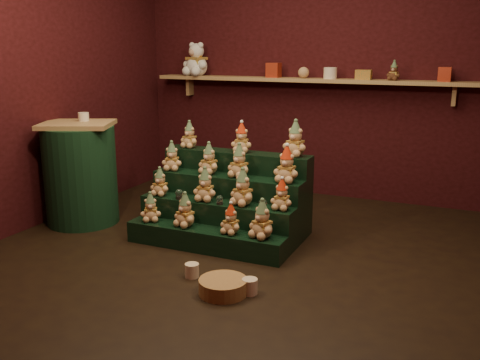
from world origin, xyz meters
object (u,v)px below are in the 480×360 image
at_px(white_bear, 196,55).
at_px(wicker_basket, 223,287).
at_px(snow_globe_c, 263,204).
at_px(side_table, 80,174).
at_px(snow_globe_a, 179,194).
at_px(mug_left, 192,270).
at_px(mug_right, 250,286).
at_px(riser_tier_front, 205,239).
at_px(brown_bear, 394,71).
at_px(snow_globe_b, 220,200).
at_px(mini_christmas_tree, 148,222).

bearing_deg(white_bear, wicker_basket, -44.26).
distance_m(snow_globe_c, side_table, 1.87).
bearing_deg(snow_globe_c, side_table, 179.56).
distance_m(snow_globe_a, mug_left, 0.92).
xyz_separation_m(snow_globe_a, mug_right, (0.99, -0.76, -0.35)).
xyz_separation_m(riser_tier_front, snow_globe_a, (-0.33, 0.16, 0.32)).
bearing_deg(brown_bear, side_table, -134.94).
relative_size(mug_right, brown_bear, 0.56).
relative_size(snow_globe_b, mini_christmas_tree, 0.25).
relative_size(riser_tier_front, snow_globe_a, 15.53).
relative_size(riser_tier_front, mini_christmas_tree, 4.37).
distance_m(snow_globe_a, side_table, 1.09).
bearing_deg(side_table, snow_globe_b, -24.45).
distance_m(snow_globe_a, white_bear, 2.25).
height_order(mug_right, white_bear, white_bear).
height_order(snow_globe_b, mug_left, snow_globe_b).
height_order(snow_globe_b, wicker_basket, snow_globe_b).
bearing_deg(snow_globe_b, mug_right, -51.74).
relative_size(snow_globe_b, side_table, 0.08).
bearing_deg(snow_globe_a, white_bear, 113.48).
height_order(snow_globe_b, white_bear, white_bear).
xyz_separation_m(wicker_basket, white_bear, (-1.60, 2.61, 1.51)).
xyz_separation_m(white_bear, brown_bear, (2.26, 0.00, -0.14)).
xyz_separation_m(snow_globe_a, mug_left, (0.50, -0.69, -0.35)).
xyz_separation_m(snow_globe_c, white_bear, (-1.55, 1.78, 1.15)).
bearing_deg(side_table, snow_globe_a, -24.65).
distance_m(mug_left, wicker_basket, 0.36).
bearing_deg(snow_globe_c, snow_globe_b, 180.00).
bearing_deg(snow_globe_b, side_table, 179.44).
distance_m(mini_christmas_tree, wicker_basket, 1.30).
bearing_deg(mug_left, brown_bear, 68.06).
bearing_deg(white_bear, snow_globe_b, -42.45).
height_order(mini_christmas_tree, white_bear, white_bear).
bearing_deg(snow_globe_c, white_bear, 131.18).
bearing_deg(mini_christmas_tree, snow_globe_a, 25.85).
distance_m(side_table, wicker_basket, 2.14).
height_order(snow_globe_c, white_bear, white_bear).
xyz_separation_m(mug_left, mug_right, (0.50, -0.08, 0.00)).
bearing_deg(mini_christmas_tree, side_table, 170.53).
relative_size(side_table, wicker_basket, 2.89).
xyz_separation_m(riser_tier_front, mug_right, (0.67, -0.60, -0.04)).
relative_size(side_table, mini_christmas_tree, 3.03).
relative_size(riser_tier_front, mug_left, 13.50).
distance_m(snow_globe_b, snow_globe_c, 0.39).
relative_size(snow_globe_b, snow_globe_c, 0.84).
bearing_deg(brown_bear, snow_globe_b, -110.99).
bearing_deg(wicker_basket, snow_globe_a, 134.62).
relative_size(mini_christmas_tree, brown_bear, 1.66).
bearing_deg(riser_tier_front, mug_left, -71.91).
bearing_deg(side_table, mug_right, -44.34).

